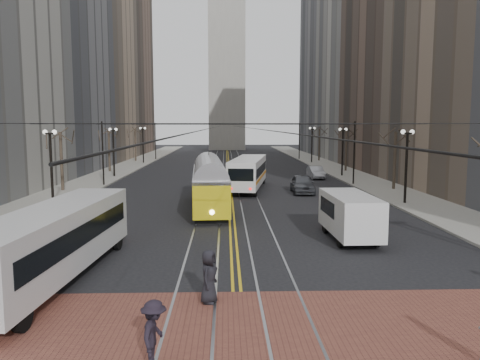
{
  "coord_description": "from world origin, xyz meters",
  "views": [
    {
      "loc": [
        -0.41,
        -17.93,
        6.25
      ],
      "look_at": [
        0.44,
        9.5,
        3.0
      ],
      "focal_mm": 35.0,
      "sensor_mm": 36.0,
      "label": 1
    }
  ],
  "objects": [
    {
      "name": "clock_tower",
      "position": [
        0.0,
        102.0,
        35.96
      ],
      "size": [
        12.0,
        12.0,
        66.0
      ],
      "color": "#B2AFA5",
      "rests_on": "ground"
    },
    {
      "name": "transit_bus",
      "position": [
        -7.3,
        0.58,
        1.47
      ],
      "size": [
        3.37,
        11.94,
        2.95
      ],
      "primitive_type": "cube",
      "rotation": [
        0.0,
        0.0,
        -0.08
      ],
      "color": "silver",
      "rests_on": "ground"
    },
    {
      "name": "cargo_van",
      "position": [
        6.34,
        6.88,
        1.25
      ],
      "size": [
        2.29,
        5.69,
        2.49
      ],
      "primitive_type": "cube",
      "rotation": [
        0.0,
        0.0,
        0.02
      ],
      "color": "silver",
      "rests_on": "ground"
    },
    {
      "name": "trolley_wires",
      "position": [
        0.0,
        34.83,
        3.77
      ],
      "size": [
        25.96,
        120.0,
        6.6
      ],
      "color": "black",
      "rests_on": "ground"
    },
    {
      "name": "rear_bus",
      "position": [
        1.8,
        27.08,
        1.53
      ],
      "size": [
        4.37,
        11.95,
        3.05
      ],
      "primitive_type": "cube",
      "rotation": [
        0.0,
        0.0,
        -0.16
      ],
      "color": "white",
      "rests_on": "ground"
    },
    {
      "name": "lamp_posts",
      "position": [
        -0.0,
        28.75,
        2.8
      ],
      "size": [
        27.6,
        57.2,
        5.6
      ],
      "color": "black",
      "rests_on": "ground"
    },
    {
      "name": "centre_lines",
      "position": [
        0.0,
        45.0,
        0.01
      ],
      "size": [
        0.42,
        130.0,
        0.01
      ],
      "primitive_type": "cube",
      "color": "gold",
      "rests_on": "ground"
    },
    {
      "name": "building_left_midfar",
      "position": [
        -27.5,
        66.0,
        26.0
      ],
      "size": [
        20.0,
        20.0,
        52.0
      ],
      "primitive_type": "cube",
      "color": "gray",
      "rests_on": "ground"
    },
    {
      "name": "building_left_mid",
      "position": [
        -25.5,
        46.0,
        17.0
      ],
      "size": [
        16.0,
        20.0,
        34.0
      ],
      "primitive_type": "cube",
      "color": "slate",
      "rests_on": "ground"
    },
    {
      "name": "ground",
      "position": [
        0.0,
        0.0,
        0.0
      ],
      "size": [
        260.0,
        260.0,
        0.0
      ],
      "primitive_type": "plane",
      "color": "black",
      "rests_on": "ground"
    },
    {
      "name": "building_right_far",
      "position": [
        25.5,
        86.0,
        20.0
      ],
      "size": [
        16.0,
        20.0,
        40.0
      ],
      "primitive_type": "cube",
      "color": "slate",
      "rests_on": "ground"
    },
    {
      "name": "building_left_far",
      "position": [
        -25.5,
        86.0,
        20.0
      ],
      "size": [
        16.0,
        20.0,
        40.0
      ],
      "primitive_type": "cube",
      "color": "brown",
      "rests_on": "ground"
    },
    {
      "name": "building_right_mid",
      "position": [
        25.5,
        46.0,
        17.0
      ],
      "size": [
        16.0,
        20.0,
        34.0
      ],
      "primitive_type": "cube",
      "color": "brown",
      "rests_on": "ground"
    },
    {
      "name": "pedestrian_a",
      "position": [
        -1.01,
        -2.01,
        0.96
      ],
      "size": [
        0.84,
        1.06,
        1.9
      ],
      "primitive_type": "imported",
      "rotation": [
        0.0,
        0.0,
        1.28
      ],
      "color": "black",
      "rests_on": "crosswalk_band"
    },
    {
      "name": "sedan_grey",
      "position": [
        6.66,
        24.57,
        0.85
      ],
      "size": [
        2.22,
        5.05,
        1.69
      ],
      "primitive_type": "imported",
      "rotation": [
        0.0,
        0.0,
        -0.05
      ],
      "color": "#42454A",
      "rests_on": "ground"
    },
    {
      "name": "street_trees",
      "position": [
        0.0,
        35.25,
        2.8
      ],
      "size": [
        31.68,
        53.28,
        5.6
      ],
      "color": "#382D23",
      "rests_on": "ground"
    },
    {
      "name": "streetcar_rails",
      "position": [
        0.0,
        45.0,
        0.0
      ],
      "size": [
        4.8,
        130.0,
        0.02
      ],
      "primitive_type": "cube",
      "color": "gray",
      "rests_on": "ground"
    },
    {
      "name": "sidewalk_right",
      "position": [
        15.0,
        45.0,
        0.07
      ],
      "size": [
        5.0,
        140.0,
        0.15
      ],
      "primitive_type": "cube",
      "color": "gray",
      "rests_on": "ground"
    },
    {
      "name": "sedan_silver",
      "position": [
        10.19,
        36.34,
        0.71
      ],
      "size": [
        1.55,
        4.32,
        1.42
      ],
      "primitive_type": "imported",
      "rotation": [
        0.0,
        0.0,
        0.01
      ],
      "color": "#ACAEB4",
      "rests_on": "ground"
    },
    {
      "name": "pedestrian_d",
      "position": [
        -2.25,
        -6.5,
        0.92
      ],
      "size": [
        0.8,
        1.24,
        1.82
      ],
      "primitive_type": "imported",
      "rotation": [
        0.0,
        0.0,
        1.46
      ],
      "color": "black",
      "rests_on": "crosswalk_band"
    },
    {
      "name": "sidewalk_left",
      "position": [
        -15.0,
        45.0,
        0.07
      ],
      "size": [
        5.0,
        140.0,
        0.15
      ],
      "primitive_type": "cube",
      "color": "gray",
      "rests_on": "ground"
    },
    {
      "name": "streetcar",
      "position": [
        -1.62,
        16.81,
        1.51
      ],
      "size": [
        3.1,
        12.91,
        3.02
      ],
      "primitive_type": "cube",
      "rotation": [
        0.0,
        0.0,
        0.06
      ],
      "color": "gold",
      "rests_on": "ground"
    },
    {
      "name": "crosswalk_band",
      "position": [
        0.0,
        -4.0,
        0.01
      ],
      "size": [
        25.0,
        6.0,
        0.01
      ],
      "primitive_type": "cube",
      "color": "brown",
      "rests_on": "ground"
    },
    {
      "name": "building_right_midfar",
      "position": [
        27.5,
        66.0,
        26.0
      ],
      "size": [
        20.0,
        20.0,
        52.0
      ],
      "primitive_type": "cube",
      "color": "#9F9D95",
      "rests_on": "ground"
    }
  ]
}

